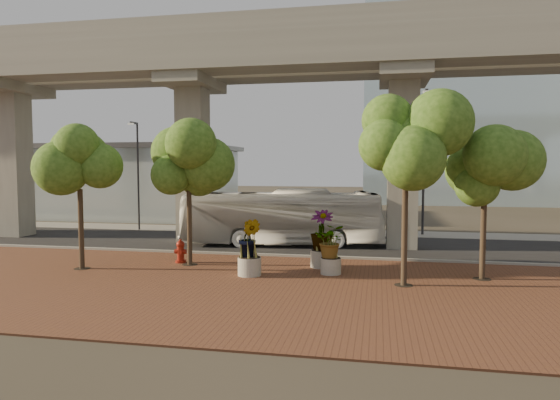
# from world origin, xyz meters

# --- Properties ---
(ground) EXTENTS (160.00, 160.00, 0.00)m
(ground) POSITION_xyz_m (0.00, 0.00, 0.00)
(ground) COLOR #322E24
(ground) RESTS_ON ground
(brick_plaza) EXTENTS (70.00, 13.00, 0.06)m
(brick_plaza) POSITION_xyz_m (0.00, -8.00, 0.03)
(brick_plaza) COLOR brown
(brick_plaza) RESTS_ON ground
(asphalt_road) EXTENTS (90.00, 8.00, 0.04)m
(asphalt_road) POSITION_xyz_m (0.00, 2.00, 0.02)
(asphalt_road) COLOR black
(asphalt_road) RESTS_ON ground
(curb_strip) EXTENTS (70.00, 0.25, 0.16)m
(curb_strip) POSITION_xyz_m (0.00, -2.00, 0.08)
(curb_strip) COLOR gray
(curb_strip) RESTS_ON ground
(far_sidewalk) EXTENTS (90.00, 3.00, 0.06)m
(far_sidewalk) POSITION_xyz_m (0.00, 7.50, 0.03)
(far_sidewalk) COLOR gray
(far_sidewalk) RESTS_ON ground
(transit_viaduct) EXTENTS (72.00, 5.60, 12.40)m
(transit_viaduct) POSITION_xyz_m (0.00, 2.00, 7.29)
(transit_viaduct) COLOR gray
(transit_viaduct) RESTS_ON ground
(station_pavilion) EXTENTS (23.00, 13.00, 6.30)m
(station_pavilion) POSITION_xyz_m (-20.00, 16.00, 3.22)
(station_pavilion) COLOR silver
(station_pavilion) RESTS_ON ground
(transit_bus) EXTENTS (11.52, 4.04, 3.14)m
(transit_bus) POSITION_xyz_m (-0.59, 1.62, 1.57)
(transit_bus) COLOR silver
(transit_bus) RESTS_ON ground
(fire_hydrant) EXTENTS (0.54, 0.49, 1.08)m
(fire_hydrant) POSITION_xyz_m (-4.18, -4.44, 0.58)
(fire_hydrant) COLOR maroon
(fire_hydrant) RESTS_ON ground
(planter_front) EXTENTS (1.89, 1.89, 2.08)m
(planter_front) POSITION_xyz_m (2.84, -5.51, 1.32)
(planter_front) COLOR gray
(planter_front) RESTS_ON ground
(planter_right) EXTENTS (2.36, 2.36, 2.52)m
(planter_right) POSITION_xyz_m (2.31, -4.23, 1.59)
(planter_right) COLOR gray
(planter_right) RESTS_ON ground
(planter_left) EXTENTS (2.12, 2.12, 2.33)m
(planter_left) POSITION_xyz_m (-0.38, -6.43, 1.48)
(planter_left) COLOR gray
(planter_left) RESTS_ON ground
(street_tree_far_west) EXTENTS (3.51, 3.51, 6.09)m
(street_tree_far_west) POSITION_xyz_m (-7.85, -6.56, 4.53)
(street_tree_far_west) COLOR #453527
(street_tree_far_west) RESTS_ON ground
(street_tree_near_west) EXTENTS (3.69, 3.69, 6.30)m
(street_tree_near_west) POSITION_xyz_m (-3.58, -4.83, 4.66)
(street_tree_near_west) COLOR #453527
(street_tree_near_west) RESTS_ON ground
(street_tree_near_east) EXTENTS (4.03, 4.03, 7.10)m
(street_tree_near_east) POSITION_xyz_m (5.70, -6.95, 5.31)
(street_tree_near_east) COLOR #453527
(street_tree_near_east) RESTS_ON ground
(street_tree_far_east) EXTENTS (3.71, 3.71, 5.76)m
(street_tree_far_east) POSITION_xyz_m (8.78, -5.31, 4.11)
(street_tree_far_east) COLOR #453527
(street_tree_far_east) RESTS_ON ground
(streetlamp_west) EXTENTS (0.37, 1.08, 7.43)m
(streetlamp_west) POSITION_xyz_m (-11.63, 6.06, 4.34)
(streetlamp_west) COLOR #2A292E
(streetlamp_west) RESTS_ON ground
(streetlamp_east) EXTENTS (0.46, 1.33, 9.20)m
(streetlamp_east) POSITION_xyz_m (7.58, 7.37, 5.37)
(streetlamp_east) COLOR #2F2E34
(streetlamp_east) RESTS_ON ground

